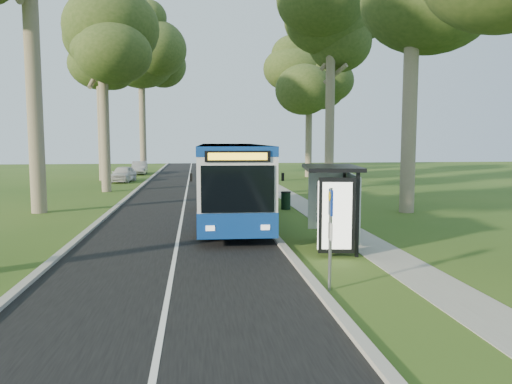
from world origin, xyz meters
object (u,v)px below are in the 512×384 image
Objects in this scene: car_white at (123,174)px; car_silver at (140,168)px; bus_shelter at (339,191)px; bus_stop_sign at (330,227)px; bus at (231,181)px; litter_bin at (286,200)px.

car_white is 9.63m from car_silver.
bus_shelter reaches higher than car_white.
bus is at bearing 101.88° from bus_stop_sign.
bus_stop_sign reaches higher than car_white.
bus is 10.98m from bus_stop_sign.
bus_stop_sign is (1.59, -10.86, -0.21)m from bus.
bus_stop_sign is 0.61× the size of car_white.
car_white is (-10.76, 18.36, 0.22)m from litter_bin.
bus is 3.16× the size of car_white.
car_silver is at bearing 110.45° from litter_bin.
bus_stop_sign is at bearing -79.77° from bus.
bus_stop_sign is 33.52m from car_white.
bus_shelter reaches higher than car_silver.
bus_stop_sign is 2.65× the size of litter_bin.
car_white is 0.98× the size of car_silver.
bus reaches higher than car_silver.
bus_shelter is at bearing -90.21° from litter_bin.
bus is 4.44m from litter_bin.
litter_bin is 0.22× the size of car_silver.
litter_bin is (0.04, 9.68, -1.46)m from bus_shelter.
bus_stop_sign is 13.95m from litter_bin.
litter_bin is at bearing -71.29° from car_silver.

